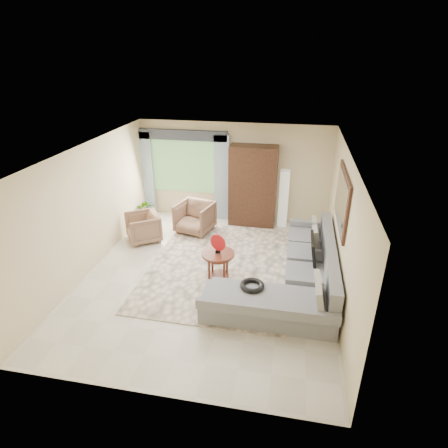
% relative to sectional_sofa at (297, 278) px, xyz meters
% --- Properties ---
extents(ground, '(6.00, 6.00, 0.00)m').
position_rel_sectional_sofa_xyz_m(ground, '(-1.78, 0.18, -0.28)').
color(ground, silver).
rests_on(ground, ground).
extents(area_rug, '(3.05, 4.04, 0.02)m').
position_rel_sectional_sofa_xyz_m(area_rug, '(-1.60, 0.62, -0.27)').
color(area_rug, '#F7DDC3').
rests_on(area_rug, ground).
extents(sectional_sofa, '(2.30, 3.46, 0.90)m').
position_rel_sectional_sofa_xyz_m(sectional_sofa, '(0.00, 0.00, 0.00)').
color(sectional_sofa, gray).
rests_on(sectional_sofa, ground).
extents(tv_screen, '(0.14, 0.74, 0.48)m').
position_rel_sectional_sofa_xyz_m(tv_screen, '(0.27, 0.43, 0.44)').
color(tv_screen, black).
rests_on(tv_screen, sectional_sofa).
extents(garden_hose, '(0.43, 0.43, 0.09)m').
position_rel_sectional_sofa_xyz_m(garden_hose, '(-0.78, -0.78, 0.26)').
color(garden_hose, black).
rests_on(garden_hose, sectional_sofa).
extents(coffee_table, '(0.65, 0.65, 0.65)m').
position_rel_sectional_sofa_xyz_m(coffee_table, '(-1.56, 0.04, 0.06)').
color(coffee_table, '#512215').
rests_on(coffee_table, ground).
extents(red_disc, '(0.32, 0.15, 0.34)m').
position_rel_sectional_sofa_xyz_m(red_disc, '(-1.56, 0.04, 0.60)').
color(red_disc, '#B21117').
rests_on(red_disc, coffee_table).
extents(armchair_left, '(1.05, 1.04, 0.69)m').
position_rel_sectional_sofa_xyz_m(armchair_left, '(-3.70, 1.43, 0.06)').
color(armchair_left, '#A17557').
rests_on(armchair_left, ground).
extents(armchair_right, '(1.01, 1.03, 0.78)m').
position_rel_sectional_sofa_xyz_m(armchair_right, '(-2.60, 2.14, 0.11)').
color(armchair_right, '#8E614D').
rests_on(armchair_right, ground).
extents(potted_plant, '(0.62, 0.57, 0.58)m').
position_rel_sectional_sofa_xyz_m(potted_plant, '(-4.10, 2.62, 0.01)').
color(potted_plant, '#999999').
rests_on(potted_plant, ground).
extents(armoire, '(1.20, 0.55, 2.10)m').
position_rel_sectional_sofa_xyz_m(armoire, '(-1.23, 2.90, 0.77)').
color(armoire, black).
rests_on(armoire, ground).
extents(floor_lamp, '(0.24, 0.24, 1.50)m').
position_rel_sectional_sofa_xyz_m(floor_lamp, '(-0.43, 2.96, 0.47)').
color(floor_lamp, silver).
rests_on(floor_lamp, ground).
extents(window, '(1.80, 0.04, 1.40)m').
position_rel_sectional_sofa_xyz_m(window, '(-3.13, 3.15, 1.12)').
color(window, '#669E59').
rests_on(window, wall_back).
extents(curtain_left, '(0.40, 0.08, 2.30)m').
position_rel_sectional_sofa_xyz_m(curtain_left, '(-4.18, 3.06, 0.87)').
color(curtain_left, '#9EB7CC').
rests_on(curtain_left, ground).
extents(curtain_right, '(0.40, 0.08, 2.30)m').
position_rel_sectional_sofa_xyz_m(curtain_right, '(-2.08, 3.06, 0.87)').
color(curtain_right, '#9EB7CC').
rests_on(curtain_right, ground).
extents(valance, '(2.40, 0.12, 0.26)m').
position_rel_sectional_sofa_xyz_m(valance, '(-3.13, 3.08, 1.97)').
color(valance, '#1E232D').
rests_on(valance, wall_back).
extents(wall_mirror, '(0.05, 1.70, 1.05)m').
position_rel_sectional_sofa_xyz_m(wall_mirror, '(0.68, 0.53, 1.47)').
color(wall_mirror, black).
rests_on(wall_mirror, wall_right).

